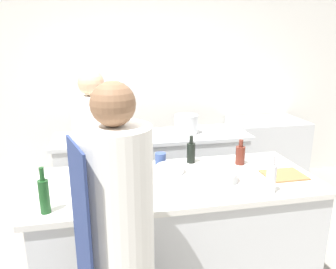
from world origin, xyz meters
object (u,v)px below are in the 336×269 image
Objects in this scene: chef_at_prep_near at (119,258)px; bowl_mixing_large at (170,169)px; bottle_olive_oil at (271,178)px; bottle_cooking_oil at (191,152)px; stockpot at (186,124)px; bottle_wine at (103,187)px; bottle_vinegar at (240,155)px; bowl_prep_small at (220,176)px; chef_at_stove at (96,164)px; bottle_water at (123,177)px; oven_range at (265,153)px; cup at (161,159)px; bottle_sauce at (44,195)px.

bowl_mixing_large is (0.45, 0.90, 0.08)m from chef_at_prep_near.
bottle_olive_oil is 1.16× the size of bottle_cooking_oil.
chef_at_prep_near is at bearing -157.96° from bottle_olive_oil.
bowl_mixing_large is (-0.59, 0.48, -0.08)m from bottle_olive_oil.
bowl_mixing_large is at bearing -110.95° from stockpot.
bottle_olive_oil reaches higher than bottle_cooking_oil.
bottle_wine is at bearing -146.61° from bowl_mixing_large.
bowl_prep_small is at bearing -134.48° from bottle_vinegar.
chef_at_prep_near reaches higher than chef_at_stove.
bottle_water is at bearing -22.07° from chef_at_prep_near.
stockpot is (-0.17, 1.56, -0.00)m from bottle_olive_oil.
oven_range is at bearing 43.39° from bowl_mixing_large.
bottle_olive_oil is 0.91m from cup.
cup reaches higher than bowl_mixing_large.
oven_range is 4.32× the size of bowl_mixing_large.
bottle_vinegar is at bearing 19.65° from bottle_wine.
chef_at_stove is 0.67m from cup.
chef_at_stove is 6.29× the size of bottle_olive_oil.
oven_range is 3.30m from chef_at_prep_near.
bottle_olive_oil is at bearing -60.78° from bottle_cooking_oil.
stockpot is at bearing 56.76° from bottle_wine.
bowl_prep_small is (0.89, -0.79, 0.13)m from chef_at_stove.
oven_range is at bearing 38.93° from bottle_sauce.
oven_range is 1.48m from stockpot.
bottle_vinegar is (-1.07, -1.52, 0.57)m from oven_range.
cup is 0.41× the size of stockpot.
bottle_cooking_oil reaches higher than cup.
bottle_vinegar is 0.41m from bottle_cooking_oil.
chef_at_prep_near is 9.25× the size of bottle_wine.
stockpot is (0.46, 0.90, 0.05)m from cup.
bottle_wine is (-1.12, -0.40, -0.01)m from bottle_vinegar.
oven_range is 0.56× the size of chef_at_stove.
bowl_prep_small is 1.31m from stockpot.
bowl_mixing_large reaches higher than oven_range.
bottle_cooking_oil is at bearing 30.81° from bottle_sauce.
bottle_wine is at bearing -160.35° from bottle_vinegar.
bottle_vinegar is 0.61m from bowl_mixing_large.
bottle_water is 0.49m from cup.
bottle_cooking_oil is at bearing 32.38° from bottle_water.
bottle_vinegar is 1.06× the size of bottle_water.
bowl_mixing_large is (0.57, -0.56, 0.12)m from chef_at_stove.
bottle_olive_oil is 1.29× the size of bottle_vinegar.
bottle_water is 0.43m from bowl_mixing_large.
bowl_mixing_large is at bearing 140.55° from bottle_olive_oil.
bottle_wine is 0.69m from cup.
bottle_water is (0.19, -0.76, 0.17)m from chef_at_stove.
bottle_wine is 0.20m from bottle_water.
bottle_olive_oil is 1.57m from stockpot.
chef_at_prep_near is at bearing -11.60° from chef_at_stove.
bowl_mixing_large is 0.84× the size of bowl_prep_small.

